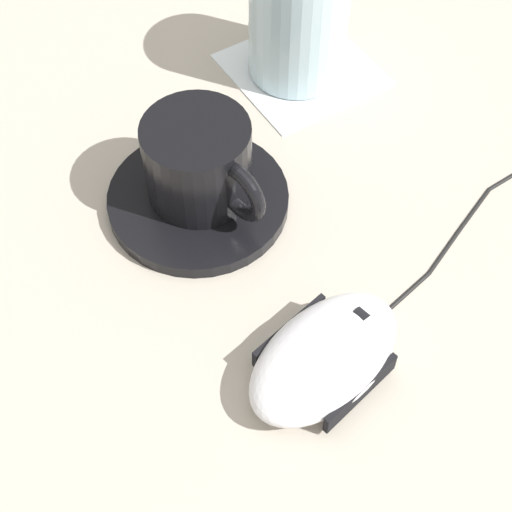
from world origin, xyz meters
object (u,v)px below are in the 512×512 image
coffee_cup (200,162)px  drinking_glass (299,16)px  saucer (198,199)px  computer_mouse (325,357)px

coffee_cup → drinking_glass: size_ratio=1.01×
saucer → drinking_glass: bearing=107.9°
saucer → computer_mouse: (0.16, -0.04, 0.01)m
saucer → computer_mouse: 0.16m
coffee_cup → computer_mouse: (0.16, -0.04, -0.02)m
coffee_cup → computer_mouse: bearing=-14.5°
saucer → drinking_glass: size_ratio=1.27×
saucer → computer_mouse: bearing=-12.8°
saucer → drinking_glass: (-0.05, 0.16, 0.05)m
coffee_cup → drinking_glass: bearing=108.3°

